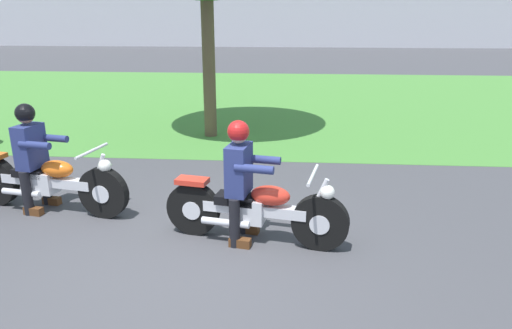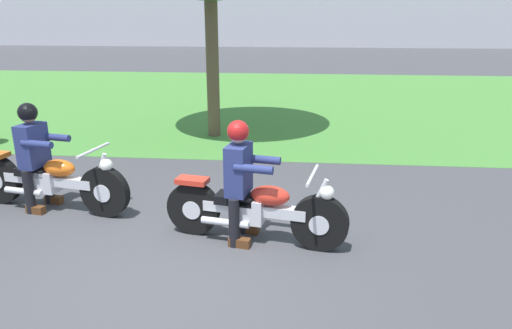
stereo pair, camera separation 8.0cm
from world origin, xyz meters
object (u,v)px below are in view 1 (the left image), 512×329
at_px(motorcycle_follow, 48,182).
at_px(rider_follow, 32,149).
at_px(rider_lead, 240,172).
at_px(motorcycle_lead, 255,210).

xyz_separation_m(motorcycle_follow, rider_follow, (-0.17, 0.03, 0.42)).
height_order(rider_lead, rider_follow, rider_follow).
distance_m(motorcycle_lead, motorcycle_follow, 2.82).
bearing_deg(rider_follow, rider_lead, -2.94).
height_order(motorcycle_lead, rider_follow, rider_follow).
distance_m(motorcycle_follow, rider_follow, 0.46).
relative_size(motorcycle_lead, rider_lead, 1.50).
distance_m(rider_lead, rider_follow, 2.82).
xyz_separation_m(motorcycle_lead, rider_lead, (-0.16, 0.03, 0.43)).
xyz_separation_m(rider_lead, rider_follow, (-2.74, 0.66, 0.01)).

